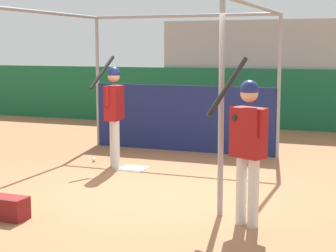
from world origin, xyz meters
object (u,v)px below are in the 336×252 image
at_px(player_waiting, 248,139).
at_px(baseball, 94,160).
at_px(player_batter, 114,107).
at_px(equipment_bag, 1,207).

height_order(player_waiting, baseball, player_waiting).
xyz_separation_m(player_batter, player_waiting, (2.90, -2.35, -0.03)).
distance_m(player_batter, equipment_bag, 3.29).
relative_size(player_batter, baseball, 26.22).
distance_m(player_batter, player_waiting, 3.73).
distance_m(player_waiting, baseball, 4.49).
xyz_separation_m(player_batter, baseball, (-0.58, 0.31, -1.03)).
bearing_deg(baseball, player_batter, -27.85).
relative_size(player_waiting, equipment_bag, 2.83).
relative_size(equipment_bag, baseball, 9.46).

